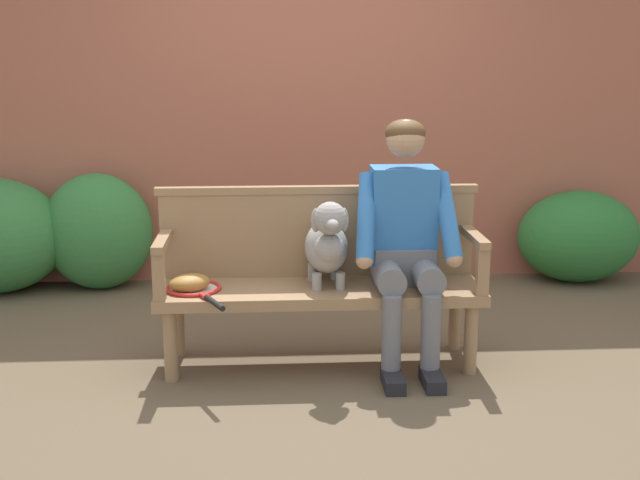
% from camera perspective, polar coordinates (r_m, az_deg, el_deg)
% --- Properties ---
extents(ground_plane, '(40.00, 40.00, 0.00)m').
position_cam_1_polar(ground_plane, '(4.54, 0.00, -8.46)').
color(ground_plane, brown).
extents(brick_garden_fence, '(8.00, 0.30, 2.60)m').
position_cam_1_polar(brick_garden_fence, '(6.10, -1.10, 9.63)').
color(brick_garden_fence, '#9E5642').
rests_on(brick_garden_fence, ground).
extents(hedge_bush_far_left, '(0.76, 0.53, 0.82)m').
position_cam_1_polar(hedge_bush_far_left, '(6.01, -14.97, 0.56)').
color(hedge_bush_far_left, '#337538').
rests_on(hedge_bush_far_left, ground).
extents(hedge_bush_mid_right, '(0.88, 0.63, 0.66)m').
position_cam_1_polar(hedge_bush_mid_right, '(6.29, 17.28, 0.24)').
color(hedge_bush_mid_right, '#286B2D').
rests_on(hedge_bush_mid_right, ground).
extents(garden_bench, '(1.71, 0.49, 0.44)m').
position_cam_1_polar(garden_bench, '(4.42, 0.00, -3.90)').
color(garden_bench, '#93704C').
rests_on(garden_bench, ground).
extents(bench_backrest, '(1.75, 0.06, 0.50)m').
position_cam_1_polar(bench_backrest, '(4.54, -0.17, 0.66)').
color(bench_backrest, '#93704C').
rests_on(bench_backrest, garden_bench).
extents(bench_armrest_left_end, '(0.06, 0.49, 0.28)m').
position_cam_1_polar(bench_armrest_left_end, '(4.29, -10.83, -1.06)').
color(bench_armrest_left_end, '#93704C').
rests_on(bench_armrest_left_end, garden_bench).
extents(bench_armrest_right_end, '(0.06, 0.49, 0.28)m').
position_cam_1_polar(bench_armrest_right_end, '(4.39, 10.73, -0.74)').
color(bench_armrest_right_end, '#93704C').
rests_on(bench_armrest_right_end, garden_bench).
extents(person_seated, '(0.56, 0.64, 1.31)m').
position_cam_1_polar(person_seated, '(4.37, 5.85, 0.37)').
color(person_seated, black).
rests_on(person_seated, ground).
extents(dog_on_bench, '(0.25, 0.48, 0.47)m').
position_cam_1_polar(dog_on_bench, '(4.33, 0.50, -0.19)').
color(dog_on_bench, gray).
rests_on(dog_on_bench, garden_bench).
extents(tennis_racket, '(0.38, 0.58, 0.03)m').
position_cam_1_polar(tennis_racket, '(4.35, -8.54, -3.36)').
color(tennis_racket, red).
rests_on(tennis_racket, garden_bench).
extents(baseball_glove, '(0.27, 0.25, 0.09)m').
position_cam_1_polar(baseball_glove, '(4.35, -8.92, -2.91)').
color(baseball_glove, '#9E6B2D').
rests_on(baseball_glove, garden_bench).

